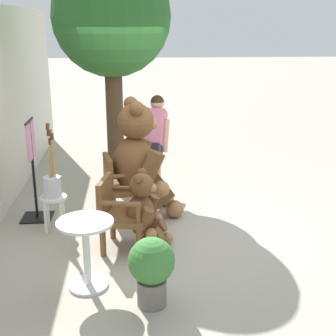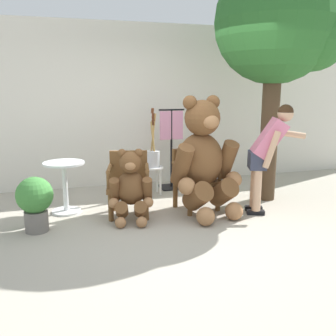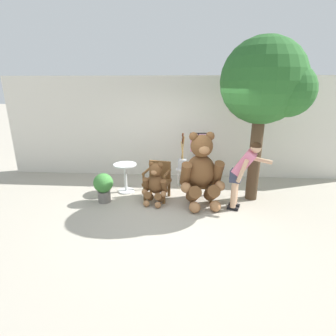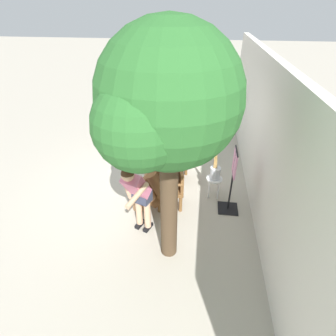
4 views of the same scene
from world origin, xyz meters
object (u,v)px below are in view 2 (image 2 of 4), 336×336
Objects in this scene: patio_tree at (282,26)px; clothing_display_stand at (171,147)px; brush_bucket at (153,155)px; wooden_chair_right at (194,177)px; potted_plant at (35,200)px; white_stool at (153,173)px; teddy_bear_small at (131,187)px; wooden_chair_left at (129,181)px; person_visitor at (267,149)px; teddy_bear_large at (204,157)px; round_side_table at (65,181)px.

patio_tree is 2.52m from clothing_display_stand.
wooden_chair_right is at bearing -64.51° from brush_bucket.
patio_tree is at bearing 6.11° from potted_plant.
wooden_chair_right reaches higher than white_stool.
wooden_chair_right is 1.02m from teddy_bear_small.
patio_tree is at bearing -39.98° from clothing_display_stand.
wooden_chair_left reaches higher than potted_plant.
brush_bucket is (0.55, 0.84, 0.19)m from wooden_chair_left.
wooden_chair_right is at bearing 150.63° from person_visitor.
patio_tree is (2.27, 0.05, 2.11)m from wooden_chair_left.
teddy_bear_large is 1.06m from teddy_bear_small.
potted_plant is at bearing -178.57° from teddy_bear_small.
patio_tree is 2.58× the size of clothing_display_stand.
patio_tree is (1.29, 0.32, 1.78)m from teddy_bear_large.
person_visitor reaches higher than wooden_chair_left.
teddy_bear_large reaches higher than wooden_chair_right.
teddy_bear_large is 1.70× the size of teddy_bear_small.
brush_bucket reaches higher than round_side_table.
teddy_bear_large is 1.08× the size of person_visitor.
potted_plant is (-1.76, -1.17, 0.04)m from white_stool.
potted_plant is at bearing -165.08° from wooden_chair_left.
round_side_table is at bearing 170.21° from wooden_chair_right.
person_visitor is at bearing -6.08° from teddy_bear_small.
teddy_bear_large is at bearing -83.80° from wooden_chair_right.
person_visitor is 3.07m from potted_plant.
teddy_bear_small is at bearing 173.92° from person_visitor.
clothing_display_stand reaches higher than wooden_chair_right.
teddy_bear_large is (0.99, -0.27, 0.33)m from wooden_chair_left.
round_side_table reaches higher than potted_plant.
clothing_display_stand is (-0.86, 1.64, -0.18)m from person_visitor.
clothing_display_stand reaches higher than round_side_table.
wooden_chair_right is at bearing 0.01° from wooden_chair_left.
teddy_bear_large is 1.19× the size of clothing_display_stand.
teddy_bear_large reaches higher than brush_bucket.
person_visitor is at bearing -3.16° from potted_plant.
white_stool is (0.55, 0.85, -0.11)m from wooden_chair_left.
teddy_bear_small is 3.13m from patio_tree.
clothing_display_stand is (-0.03, 1.42, -0.07)m from teddy_bear_large.
clothing_display_stand reaches higher than teddy_bear_small.
white_stool is at bearing 133.60° from person_visitor.
teddy_bear_large reaches higher than wooden_chair_left.
brush_bucket is at bearing -142.72° from clothing_display_stand.
person_visitor is 1.85m from brush_bucket.
person_visitor is 3.27× the size of white_stool.
patio_tree reaches higher than round_side_table.
round_side_table is (-1.39, -0.54, 0.09)m from white_stool.
patio_tree reaches higher than clothing_display_stand.
teddy_bear_small is at bearing -124.30° from clothing_display_stand.
clothing_display_stand is at bearing 89.81° from wooden_chair_right.
teddy_bear_large is 1.94m from round_side_table.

